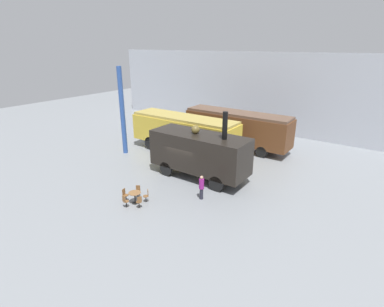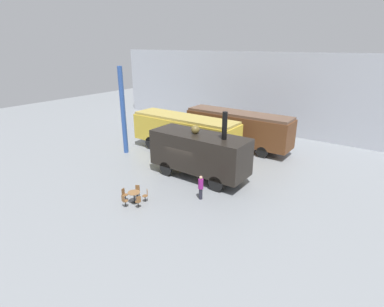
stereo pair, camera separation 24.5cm
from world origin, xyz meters
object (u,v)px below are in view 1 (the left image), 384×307
object	(u,v)px
passenger_coach_wooden	(237,127)
visitor_person	(201,187)
passenger_coach_vintage	(184,131)
cafe_table_near	(135,195)
steam_locomotive	(200,152)
cafe_chair_0	(138,191)

from	to	relation	value
passenger_coach_wooden	visitor_person	xyz separation A→B (m)	(3.03, -10.87, -1.20)
passenger_coach_wooden	passenger_coach_vintage	xyz separation A→B (m)	(-3.40, -4.16, 0.03)
passenger_coach_wooden	cafe_table_near	bearing A→B (deg)	-90.74
steam_locomotive	cafe_chair_0	distance (m)	5.59
steam_locomotive	passenger_coach_vintage	bearing A→B (deg)	138.24
passenger_coach_wooden	visitor_person	bearing A→B (deg)	-74.41
cafe_table_near	passenger_coach_wooden	bearing A→B (deg)	89.26
steam_locomotive	cafe_table_near	bearing A→B (deg)	-101.19
cafe_table_near	visitor_person	size ratio (longest dim) A/B	0.47
cafe_chair_0	visitor_person	xyz separation A→B (m)	(3.60, 2.32, 0.41)
passenger_coach_vintage	steam_locomotive	distance (m)	5.86
visitor_person	steam_locomotive	bearing A→B (deg)	126.30
steam_locomotive	visitor_person	bearing A→B (deg)	-53.70
passenger_coach_wooden	passenger_coach_vintage	size ratio (longest dim) A/B	1.00
passenger_coach_wooden	steam_locomotive	distance (m)	8.12
cafe_chair_0	passenger_coach_wooden	bearing A→B (deg)	147.45
passenger_coach_wooden	cafe_table_near	size ratio (longest dim) A/B	13.17
cafe_chair_0	visitor_person	bearing A→B (deg)	92.69
passenger_coach_vintage	cafe_table_near	xyz separation A→B (m)	(3.22, -9.70, -1.56)
cafe_table_near	visitor_person	world-z (taller)	visitor_person
cafe_table_near	visitor_person	bearing A→B (deg)	42.92
passenger_coach_vintage	cafe_chair_0	size ratio (longest dim) A/B	12.20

